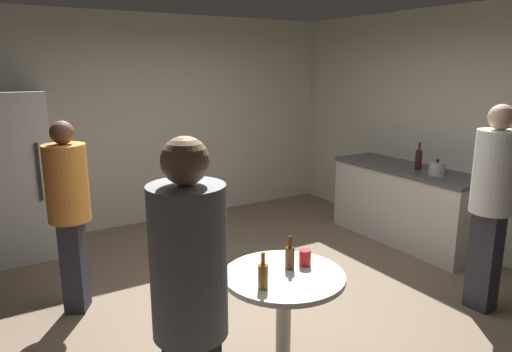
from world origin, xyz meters
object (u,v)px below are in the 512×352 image
at_px(foreground_table, 284,288).
at_px(person_in_white_shirt, 493,193).
at_px(kettle, 437,169).
at_px(plastic_cup_red, 305,258).
at_px(person_in_orange_shirt, 69,203).
at_px(person_in_gray_shirt, 190,299).
at_px(beer_bottle_amber, 263,275).
at_px(refrigerator, 14,176).
at_px(wine_bottle_on_counter, 418,159).
at_px(beer_bottle_brown, 290,257).

bearing_deg(foreground_table, person_in_white_shirt, -4.61).
bearing_deg(kettle, plastic_cup_red, -160.72).
xyz_separation_m(plastic_cup_red, person_in_orange_shirt, (-1.21, 1.61, 0.16)).
height_order(kettle, person_in_gray_shirt, person_in_gray_shirt).
bearing_deg(foreground_table, beer_bottle_amber, -156.16).
height_order(refrigerator, person_in_gray_shirt, refrigerator).
bearing_deg(beer_bottle_amber, person_in_orange_shirt, 114.39).
height_order(foreground_table, plastic_cup_red, plastic_cup_red).
bearing_deg(refrigerator, person_in_gray_shirt, -83.73).
height_order(wine_bottle_on_counter, foreground_table, wine_bottle_on_counter).
relative_size(plastic_cup_red, person_in_white_shirt, 0.06).
bearing_deg(person_in_orange_shirt, beer_bottle_amber, -38.06).
xyz_separation_m(person_in_white_shirt, person_in_gray_shirt, (-2.86, -0.38, 0.01)).
height_order(beer_bottle_brown, person_in_white_shirt, person_in_white_shirt).
bearing_deg(foreground_table, person_in_orange_shirt, 121.75).
height_order(wine_bottle_on_counter, plastic_cup_red, wine_bottle_on_counter).
bearing_deg(person_in_white_shirt, beer_bottle_brown, -8.05).
height_order(plastic_cup_red, person_in_white_shirt, person_in_white_shirt).
relative_size(beer_bottle_amber, plastic_cup_red, 2.09).
bearing_deg(person_in_white_shirt, beer_bottle_amber, -3.38).
relative_size(foreground_table, beer_bottle_amber, 3.48).
bearing_deg(wine_bottle_on_counter, foreground_table, -156.18).
distance_m(wine_bottle_on_counter, plastic_cup_red, 2.74).
relative_size(foreground_table, plastic_cup_red, 7.27).
relative_size(wine_bottle_on_counter, person_in_orange_shirt, 0.19).
bearing_deg(person_in_orange_shirt, person_in_white_shirt, -3.57).
distance_m(beer_bottle_brown, plastic_cup_red, 0.12).
height_order(foreground_table, beer_bottle_brown, beer_bottle_brown).
distance_m(wine_bottle_on_counter, beer_bottle_amber, 3.17).
bearing_deg(wine_bottle_on_counter, person_in_orange_shirt, 172.84).
bearing_deg(refrigerator, person_in_orange_shirt, -79.75).
distance_m(plastic_cup_red, person_in_white_shirt, 1.80).
xyz_separation_m(wine_bottle_on_counter, person_in_gray_shirt, (-3.56, -1.71, 0.03)).
bearing_deg(person_in_gray_shirt, foreground_table, 10.43).
xyz_separation_m(refrigerator, beer_bottle_brown, (1.37, -3.14, -0.08)).
height_order(refrigerator, person_in_orange_shirt, refrigerator).
height_order(kettle, person_in_orange_shirt, person_in_orange_shirt).
bearing_deg(refrigerator, plastic_cup_red, -64.69).
height_order(refrigerator, foreground_table, refrigerator).
xyz_separation_m(beer_bottle_amber, plastic_cup_red, (0.42, 0.14, -0.03)).
relative_size(beer_bottle_brown, plastic_cup_red, 2.09).
xyz_separation_m(beer_bottle_amber, person_in_white_shirt, (2.20, -0.06, 0.22)).
distance_m(person_in_white_shirt, person_in_gray_shirt, 2.88).
bearing_deg(beer_bottle_amber, person_in_white_shirt, -1.54).
distance_m(refrigerator, kettle, 4.55).
distance_m(wine_bottle_on_counter, person_in_gray_shirt, 3.95).
xyz_separation_m(plastic_cup_red, person_in_white_shirt, (1.77, -0.19, 0.24)).
bearing_deg(kettle, person_in_gray_shirt, -157.99).
bearing_deg(beer_bottle_amber, foreground_table, 23.84).
bearing_deg(person_in_orange_shirt, foreground_table, -30.71).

